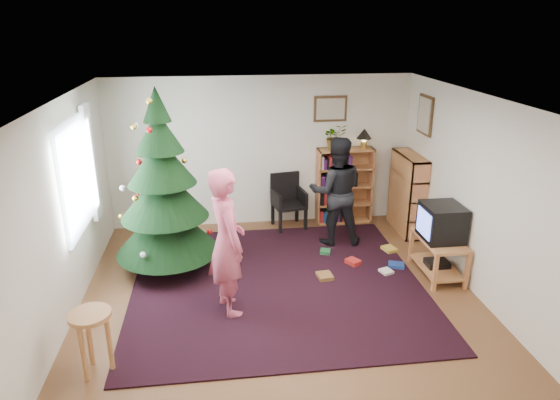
{
  "coord_description": "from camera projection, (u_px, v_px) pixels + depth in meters",
  "views": [
    {
      "loc": [
        -0.71,
        -5.53,
        3.37
      ],
      "look_at": [
        0.07,
        0.57,
        1.1
      ],
      "focal_mm": 32.0,
      "sensor_mm": 36.0,
      "label": 1
    }
  ],
  "objects": [
    {
      "name": "person_by_chair",
      "position": [
        336.0,
        192.0,
        7.63
      ],
      "size": [
        0.88,
        0.71,
        1.71
      ],
      "primitive_type": "imported",
      "rotation": [
        0.0,
        0.0,
        3.06
      ],
      "color": "black",
      "rests_on": "rug"
    },
    {
      "name": "potted_plant",
      "position": [
        335.0,
        137.0,
        8.2
      ],
      "size": [
        0.44,
        0.39,
        0.42
      ],
      "primitive_type": "imported",
      "rotation": [
        0.0,
        0.0,
        0.19
      ],
      "color": "gray",
      "rests_on": "bookshelf_back"
    },
    {
      "name": "window_pane",
      "position": [
        75.0,
        178.0,
        6.14
      ],
      "size": [
        0.04,
        1.2,
        1.4
      ],
      "primitive_type": "cube",
      "color": "silver",
      "rests_on": "wall_left"
    },
    {
      "name": "curtain",
      "position": [
        91.0,
        162.0,
        6.8
      ],
      "size": [
        0.06,
        0.35,
        1.6
      ],
      "primitive_type": "cube",
      "color": "white",
      "rests_on": "wall_left"
    },
    {
      "name": "bookshelf_right",
      "position": [
        407.0,
        192.0,
        8.16
      ],
      "size": [
        0.3,
        0.95,
        1.3
      ],
      "rotation": [
        0.0,
        0.0,
        1.57
      ],
      "color": "#BD6E43",
      "rests_on": "floor"
    },
    {
      "name": "table_lamp",
      "position": [
        364.0,
        135.0,
        8.25
      ],
      "size": [
        0.25,
        0.25,
        0.34
      ],
      "color": "#A57F33",
      "rests_on": "bookshelf_back"
    },
    {
      "name": "person_standing",
      "position": [
        227.0,
        242.0,
        5.79
      ],
      "size": [
        0.61,
        0.76,
        1.81
      ],
      "primitive_type": "imported",
      "rotation": [
        0.0,
        0.0,
        1.88
      ],
      "color": "#C14D66",
      "rests_on": "rug"
    },
    {
      "name": "tv_stand",
      "position": [
        438.0,
        253.0,
        6.82
      ],
      "size": [
        0.5,
        0.89,
        0.55
      ],
      "color": "#BD6E43",
      "rests_on": "floor"
    },
    {
      "name": "crt_tv",
      "position": [
        442.0,
        222.0,
        6.66
      ],
      "size": [
        0.51,
        0.55,
        0.48
      ],
      "color": "black",
      "rests_on": "tv_stand"
    },
    {
      "name": "floor_clutter",
      "position": [
        363.0,
        262.0,
        7.19
      ],
      "size": [
        1.36,
        0.95,
        0.08
      ],
      "color": "#A51E19",
      "rests_on": "rug"
    },
    {
      "name": "christmas_tree",
      "position": [
        164.0,
        198.0,
        6.73
      ],
      "size": [
        1.41,
        1.41,
        2.56
      ],
      "rotation": [
        0.0,
        0.0,
        0.17
      ],
      "color": "#3F2816",
      "rests_on": "rug"
    },
    {
      "name": "rug",
      "position": [
        277.0,
        284.0,
        6.68
      ],
      "size": [
        3.8,
        3.6,
        0.02
      ],
      "primitive_type": "cube",
      "color": "black",
      "rests_on": "floor"
    },
    {
      "name": "picture_back",
      "position": [
        330.0,
        109.0,
        8.17
      ],
      "size": [
        0.55,
        0.03,
        0.42
      ],
      "color": "#4C3319",
      "rests_on": "wall_back"
    },
    {
      "name": "wall_back",
      "position": [
        261.0,
        152.0,
        8.29
      ],
      "size": [
        5.0,
        0.02,
        2.5
      ],
      "primitive_type": "cube",
      "color": "silver",
      "rests_on": "floor"
    },
    {
      "name": "wall_left",
      "position": [
        62.0,
        215.0,
        5.67
      ],
      "size": [
        0.02,
        5.0,
        2.5
      ],
      "primitive_type": "cube",
      "color": "silver",
      "rests_on": "floor"
    },
    {
      "name": "ceiling",
      "position": [
        280.0,
        100.0,
        5.53
      ],
      "size": [
        5.0,
        5.0,
        0.0
      ],
      "primitive_type": "plane",
      "rotation": [
        3.14,
        0.0,
        0.0
      ],
      "color": "white",
      "rests_on": "wall_back"
    },
    {
      "name": "floor",
      "position": [
        280.0,
        296.0,
        6.4
      ],
      "size": [
        5.0,
        5.0,
        0.0
      ],
      "primitive_type": "plane",
      "color": "brown",
      "rests_on": "ground"
    },
    {
      "name": "stool",
      "position": [
        91.0,
        327.0,
        4.86
      ],
      "size": [
        0.41,
        0.41,
        0.68
      ],
      "color": "#BD6E43",
      "rests_on": "floor"
    },
    {
      "name": "wall_front",
      "position": [
        324.0,
        325.0,
        3.64
      ],
      "size": [
        5.0,
        0.02,
        2.5
      ],
      "primitive_type": "cube",
      "color": "silver",
      "rests_on": "floor"
    },
    {
      "name": "picture_right",
      "position": [
        425.0,
        115.0,
        7.65
      ],
      "size": [
        0.03,
        0.5,
        0.6
      ],
      "color": "#4C3319",
      "rests_on": "wall_right"
    },
    {
      "name": "wall_right",
      "position": [
        477.0,
        196.0,
        6.27
      ],
      "size": [
        0.02,
        5.0,
        2.5
      ],
      "primitive_type": "cube",
      "color": "silver",
      "rests_on": "floor"
    },
    {
      "name": "armchair",
      "position": [
        288.0,
        198.0,
        8.4
      ],
      "size": [
        0.58,
        0.58,
        0.91
      ],
      "rotation": [
        0.0,
        0.0,
        0.18
      ],
      "color": "black",
      "rests_on": "rug"
    },
    {
      "name": "bookshelf_back",
      "position": [
        344.0,
        185.0,
        8.52
      ],
      "size": [
        0.95,
        0.3,
        1.3
      ],
      "color": "#BD6E43",
      "rests_on": "floor"
    }
  ]
}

